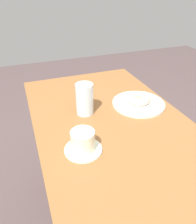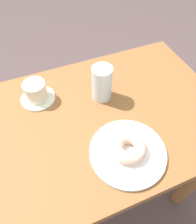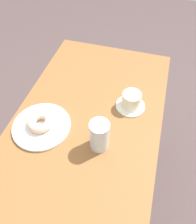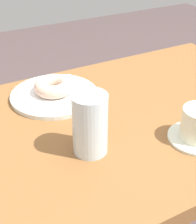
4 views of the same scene
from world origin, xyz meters
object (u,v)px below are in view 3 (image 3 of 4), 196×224
object	(u,v)px
water_glass	(99,136)
coffee_cup	(131,101)
donut_sugar_ring	(40,122)
plate_sugar_ring	(42,126)

from	to	relation	value
water_glass	coffee_cup	world-z (taller)	water_glass
water_glass	coffee_cup	size ratio (longest dim) A/B	1.05
donut_sugar_ring	water_glass	distance (m)	0.25
donut_sugar_ring	coffee_cup	distance (m)	0.39
donut_sugar_ring	coffee_cup	size ratio (longest dim) A/B	0.83
donut_sugar_ring	coffee_cup	world-z (taller)	coffee_cup
water_glass	coffee_cup	xyz separation A→B (m)	(-0.23, 0.08, -0.03)
plate_sugar_ring	water_glass	xyz separation A→B (m)	(0.02, 0.25, 0.06)
plate_sugar_ring	donut_sugar_ring	size ratio (longest dim) A/B	2.23
plate_sugar_ring	donut_sugar_ring	xyz separation A→B (m)	(0.00, -0.00, 0.03)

